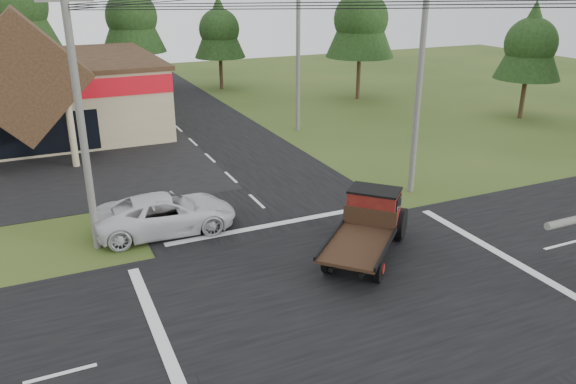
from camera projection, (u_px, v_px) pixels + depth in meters
ground at (360, 297)px, 19.99m from camera, size 120.00×120.00×0.00m
road_ns at (360, 297)px, 19.99m from camera, size 12.00×120.00×0.02m
road_ew at (360, 297)px, 19.99m from camera, size 120.00×12.00×0.02m
utility_pole_nw at (81, 123)px, 21.75m from camera, size 2.00×0.30×10.50m
utility_pole_ne at (420, 80)px, 27.76m from camera, size 2.00×0.30×11.50m
utility_pole_n at (298, 51)px, 39.70m from camera, size 2.00×0.30×11.20m
tree_row_c at (12, 1)px, 47.80m from camera, size 7.28×7.28×13.13m
tree_row_d at (131, 14)px, 53.00m from camera, size 6.16×6.16×11.11m
tree_row_e at (219, 27)px, 54.88m from camera, size 5.04×5.04×9.09m
tree_side_ne at (361, 16)px, 49.78m from camera, size 6.16×6.16×11.11m
tree_side_e_near at (531, 41)px, 43.16m from camera, size 5.04×5.04×9.09m
antique_flatbed_truck at (366, 228)px, 22.48m from camera, size 6.01×5.90×2.55m
white_pickup at (166, 213)px, 24.90m from camera, size 6.31×3.15×1.72m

